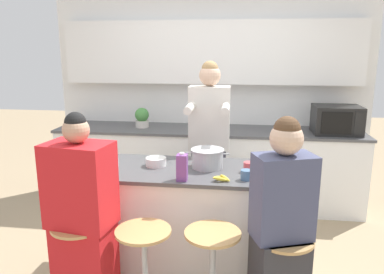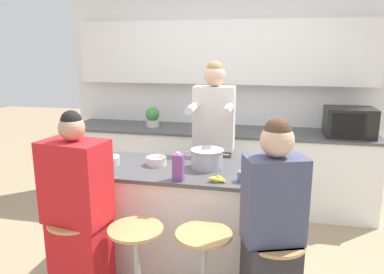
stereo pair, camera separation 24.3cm
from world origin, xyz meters
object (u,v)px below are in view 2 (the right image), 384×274
fruit_bowl (157,161)px  cooking_pot (207,159)px  person_cooking (214,153)px  juice_carton (178,167)px  bar_stool_leftmost (78,260)px  microwave (349,122)px  banana_bunch (217,179)px  person_wrapped_blanket (79,219)px  person_seated_near (272,240)px  coffee_cup_far (243,176)px  kitchen_island (190,220)px  bar_stool_center_left (137,269)px  coffee_cup_near (248,168)px  potted_plant (153,117)px

fruit_bowl → cooking_pot: bearing=1.8°
person_cooking → juice_carton: 0.92m
bar_stool_leftmost → microwave: microwave is taller
person_cooking → banana_bunch: person_cooking is taller
person_wrapped_blanket → person_seated_near: 1.33m
banana_bunch → person_seated_near: bearing=-42.9°
coffee_cup_far → microwave: microwave is taller
coffee_cup_far → banana_bunch: bearing=-164.5°
person_cooking → cooking_pot: bearing=-87.5°
microwave → person_seated_near: bearing=-110.9°
kitchen_island → bar_stool_center_left: size_ratio=2.52×
person_wrapped_blanket → coffee_cup_near: person_wrapped_blanket is taller
person_seated_near → juice_carton: 0.85m
person_wrapped_blanket → cooking_pot: size_ratio=4.12×
coffee_cup_far → person_cooking: bearing=112.9°
cooking_pot → banana_bunch: cooking_pot is taller
fruit_bowl → coffee_cup_near: coffee_cup_near is taller
microwave → potted_plant: microwave is taller
coffee_cup_near → juice_carton: 0.56m
juice_carton → person_seated_near: bearing=-27.2°
cooking_pot → person_seated_near: bearing=-52.1°
cooking_pot → coffee_cup_far: size_ratio=3.06×
cooking_pot → person_cooking: bearing=93.6°
potted_plant → person_cooking: bearing=-43.3°
juice_carton → microwave: microwave is taller
person_seated_near → cooking_pot: (-0.54, 0.69, 0.30)m
bar_stool_center_left → cooking_pot: bearing=63.3°
person_wrapped_blanket → juice_carton: bearing=38.0°
microwave → coffee_cup_far: bearing=-121.7°
person_wrapped_blanket → juice_carton: 0.80m
kitchen_island → person_seated_near: (0.67, -0.63, 0.23)m
coffee_cup_near → person_seated_near: bearing=-71.9°
coffee_cup_far → bar_stool_leftmost: bearing=-159.2°
fruit_bowl → coffee_cup_near: size_ratio=1.48×
bar_stool_leftmost → potted_plant: (-0.11, 2.11, 0.67)m
bar_stool_leftmost → juice_carton: juice_carton is taller
juice_carton → potted_plant: 1.92m
bar_stool_center_left → coffee_cup_far: size_ratio=5.90×
person_cooking → juice_carton: size_ratio=8.25×
kitchen_island → person_cooking: 0.76m
coffee_cup_near → juice_carton: juice_carton is taller
person_cooking → fruit_bowl: (-0.39, -0.59, 0.06)m
person_wrapped_blanket → coffee_cup_far: size_ratio=12.61×
bar_stool_leftmost → person_cooking: (0.79, 1.27, 0.50)m
person_cooking → person_seated_near: person_cooking is taller
bar_stool_leftmost → person_seated_near: bearing=0.1°
fruit_bowl → potted_plant: size_ratio=0.71×
person_seated_near → coffee_cup_near: bearing=88.5°
person_cooking → banana_bunch: size_ratio=12.13×
banana_bunch → potted_plant: 2.03m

